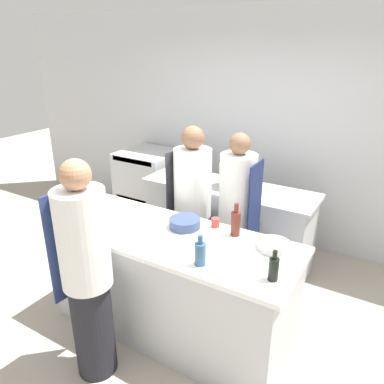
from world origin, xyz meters
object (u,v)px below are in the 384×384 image
Objects in this scene: chef_at_prep_near at (87,275)px; cup at (215,223)px; chef_at_stove at (236,219)px; chef_at_pass_far at (192,209)px; bottle_vinegar at (81,210)px; bottle_cooking_oil at (274,268)px; bottle_wine at (236,223)px; bowl_mixing_large at (185,223)px; stockpot at (232,175)px; oven_range at (150,186)px; bowl_prep_small at (274,246)px; bottle_olive_oil at (200,253)px.

chef_at_prep_near reaches higher than cup.
chef_at_prep_near is 1.03× the size of chef_at_stove.
chef_at_pass_far is 1.09m from bottle_vinegar.
bottle_vinegar is (-0.56, 0.50, 0.17)m from chef_at_prep_near.
chef_at_pass_far reaches higher than bottle_cooking_oil.
chef_at_pass_far is at bearing 145.51° from bottle_wine.
bottle_wine is at bearing 21.56° from chef_at_stove.
bowl_mixing_large is 1.08m from stockpot.
bottle_cooking_oil is (1.73, -0.00, -0.00)m from bottle_vinegar.
oven_range is 4.65× the size of bottle_cooking_oil.
chef_at_prep_near is (1.25, -2.38, 0.35)m from oven_range.
chef_at_pass_far reaches higher than chef_at_stove.
chef_at_prep_near is 1.11m from cup.
bowl_prep_small is 1.33m from stockpot.
bottle_vinegar is at bearing 153.76° from chef_at_pass_far.
chef_at_stove is 7.36× the size of bottle_vinegar.
bottle_vinegar is (-1.24, 0.09, -0.00)m from bottle_olive_oil.
chef_at_prep_near reaches higher than chef_at_stove.
bottle_wine is at bearing -13.45° from cup.
chef_at_pass_far is at bearing 141.95° from bottle_cooking_oil.
bottle_cooking_oil is at bearing -121.39° from chef_at_pass_far.
bowl_prep_small is (1.04, 0.88, 0.11)m from chef_at_prep_near.
chef_at_pass_far is 0.65m from cup.
bottle_olive_oil reaches higher than bottle_vinegar.
cup reaches higher than bowl_prep_small.
chef_at_prep_near is 6.78× the size of bowl_prep_small.
bowl_prep_small is (1.60, 0.38, -0.06)m from bottle_vinegar.
bottle_wine reaches higher than bottle_olive_oil.
chef_at_pass_far reaches higher than bowl_mixing_large.
bowl_prep_small is 3.28× the size of cup.
bottle_olive_oil is 0.58m from bowl_mixing_large.
cup is (-0.67, 0.48, -0.05)m from bottle_cooking_oil.
bottle_vinegar is at bearing -166.73° from bowl_prep_small.
chef_at_prep_near reaches higher than bowl_mixing_large.
bottle_cooking_oil is at bearing -71.12° from bowl_prep_small.
cup is (0.50, 0.98, 0.12)m from chef_at_prep_near.
bottle_cooking_oil is (1.15, -0.90, 0.19)m from chef_at_pass_far.
bottle_cooking_oil reaches higher than bowl_prep_small.
bowl_mixing_large is (0.26, -0.56, 0.15)m from chef_at_pass_far.
bowl_prep_small is (0.76, 0.04, -0.01)m from bowl_mixing_large.
chef_at_stove is 7.24× the size of bottle_olive_oil.
stockpot is at bearing 128.85° from bowl_prep_small.
bottle_olive_oil is at bearing 8.54° from chef_at_stove.
bottle_cooking_oil is 0.76× the size of stockpot.
bowl_mixing_large is at bearing -85.94° from stockpot.
bottle_wine is at bearing -36.36° from oven_range.
chef_at_pass_far is at bearing 138.70° from cup.
bottle_cooking_oil is at bearing 9.82° from bottle_olive_oil.
bowl_mixing_large reaches higher than oven_range.
bottle_vinegar reaches higher than cup.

